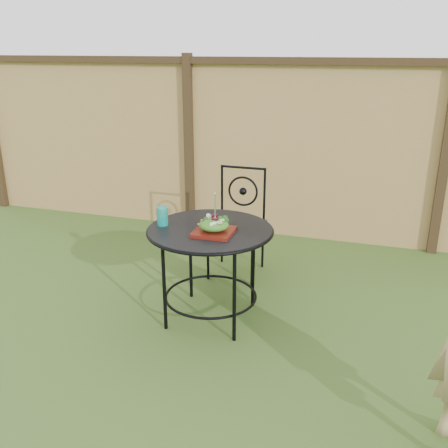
# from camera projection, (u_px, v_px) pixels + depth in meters

# --- Properties ---
(ground) EXTENTS (60.00, 60.00, 0.00)m
(ground) POSITION_uv_depth(u_px,v_px,m) (254.00, 344.00, 3.48)
(ground) COLOR #254114
(ground) RESTS_ON ground
(fence) EXTENTS (8.00, 0.12, 1.90)m
(fence) POSITION_uv_depth(u_px,v_px,m) (308.00, 151.00, 5.13)
(fence) COLOR tan
(fence) RESTS_ON ground
(patio_table) EXTENTS (0.92, 0.92, 0.72)m
(patio_table) POSITION_uv_depth(u_px,v_px,m) (210.00, 246.00, 3.65)
(patio_table) COLOR black
(patio_table) RESTS_ON ground
(patio_chair) EXTENTS (0.46, 0.46, 0.95)m
(patio_chair) POSITION_uv_depth(u_px,v_px,m) (238.00, 219.00, 4.47)
(patio_chair) COLOR black
(patio_chair) RESTS_ON ground
(salad_plate) EXTENTS (0.27, 0.27, 0.02)m
(salad_plate) POSITION_uv_depth(u_px,v_px,m) (214.00, 232.00, 3.50)
(salad_plate) COLOR #431109
(salad_plate) RESTS_ON patio_table
(salad) EXTENTS (0.21, 0.21, 0.08)m
(salad) POSITION_uv_depth(u_px,v_px,m) (214.00, 225.00, 3.48)
(salad) COLOR #235614
(salad) RESTS_ON salad_plate
(fork) EXTENTS (0.01, 0.01, 0.18)m
(fork) POSITION_uv_depth(u_px,v_px,m) (215.00, 207.00, 3.43)
(fork) COLOR silver
(fork) RESTS_ON salad
(drinking_glass) EXTENTS (0.08, 0.08, 0.14)m
(drinking_glass) POSITION_uv_depth(u_px,v_px,m) (162.00, 216.00, 3.64)
(drinking_glass) COLOR #0C9186
(drinking_glass) RESTS_ON patio_table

